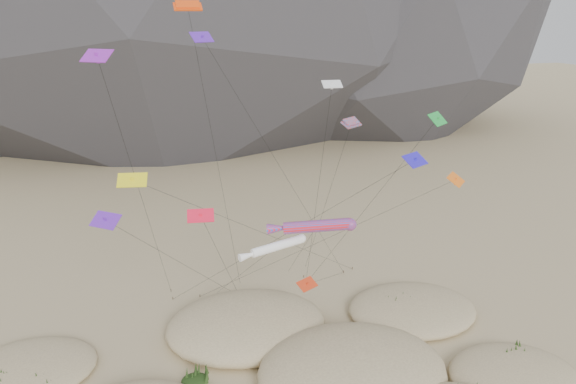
# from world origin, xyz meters

# --- Properties ---
(kite_stakes) EXTENTS (21.17, 3.43, 0.30)m
(kite_stakes) POSITION_xyz_m (1.83, 23.07, 0.15)
(kite_stakes) COLOR #3F2D1E
(kite_stakes) RESTS_ON ground
(rainbow_tube_kite) EXTENTS (7.13, 18.83, 13.23)m
(rainbow_tube_kite) POSITION_xyz_m (2.14, 8.50, 12.41)
(rainbow_tube_kite) COLOR #FF1A21
(rainbow_tube_kite) RESTS_ON ground
(white_tube_kite) EXTENTS (6.02, 15.21, 11.48)m
(white_tube_kite) POSITION_xyz_m (-1.05, 8.89, 10.86)
(white_tube_kite) COLOR white
(white_tube_kite) RESTS_ON ground
(orange_parafoil) EXTENTS (6.54, 8.19, 29.88)m
(orange_parafoil) POSITION_xyz_m (-5.82, 16.86, 28.95)
(orange_parafoil) COLOR #E8410C
(orange_parafoil) RESTS_ON ground
(multi_parafoil) EXTENTS (2.39, 12.59, 19.88)m
(multi_parafoil) POSITION_xyz_m (7.96, 14.83, 19.20)
(multi_parafoil) COLOR #FF301A
(multi_parafoil) RESTS_ON ground
(delta_kites) EXTENTS (32.35, 20.28, 27.43)m
(delta_kites) POSITION_xyz_m (-0.13, 10.67, 17.26)
(delta_kites) COLOR silver
(delta_kites) RESTS_ON ground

